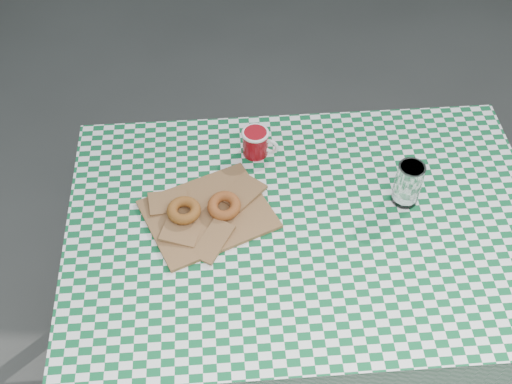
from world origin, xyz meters
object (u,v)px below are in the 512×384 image
paper_bag (208,213)px  table (300,297)px  drinking_glass (408,184)px  coffee_mug (255,143)px

paper_bag → table: bearing=-4.5°
table → drinking_glass: (0.28, 0.10, 0.45)m
coffee_mug → paper_bag: bearing=-98.1°
table → coffee_mug: size_ratio=8.56×
paper_bag → drinking_glass: drinking_glass is taller
paper_bag → coffee_mug: 0.28m
table → coffee_mug: (-0.15, 0.27, 0.42)m
paper_bag → coffee_mug: size_ratio=2.17×
paper_bag → drinking_glass: (0.56, 0.08, 0.06)m
paper_bag → coffee_mug: (0.12, 0.25, 0.03)m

